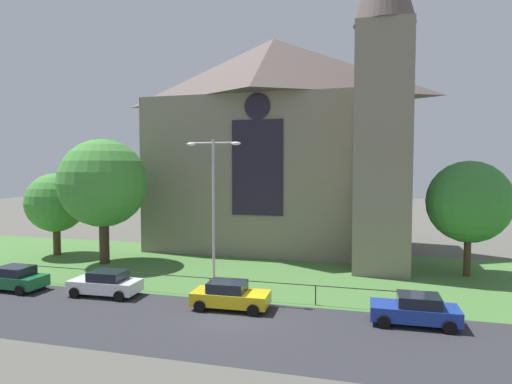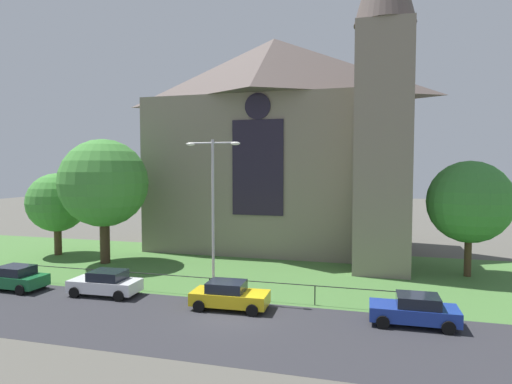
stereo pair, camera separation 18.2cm
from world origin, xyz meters
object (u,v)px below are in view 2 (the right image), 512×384
object	(u,v)px
parked_car_green	(14,278)
parked_car_white	(106,283)
parked_car_blue	(414,310)
tree_right_far	(469,202)
tree_left_near	(104,183)
tree_left_far	(57,203)
parked_car_yellow	(229,295)
streetlamp_near	(213,199)
church_building	(280,140)

from	to	relation	value
parked_car_green	parked_car_white	world-z (taller)	same
parked_car_blue	tree_right_far	bearing A→B (deg)	-112.85
tree_left_near	parked_car_blue	distance (m)	24.96
tree_left_near	tree_left_far	xyz separation A→B (m)	(-6.00, 1.79, -1.84)
tree_right_far	parked_car_yellow	size ratio (longest dim) A/B	1.93
tree_right_far	parked_car_blue	bearing A→B (deg)	-111.88
streetlamp_near	parked_car_green	distance (m)	13.93
parked_car_green	parked_car_white	bearing A→B (deg)	-174.40
parked_car_white	parked_car_yellow	size ratio (longest dim) A/B	1.00
parked_car_green	parked_car_yellow	distance (m)	14.42
parked_car_blue	tree_left_far	bearing A→B (deg)	-19.67
church_building	parked_car_white	xyz separation A→B (m)	(-6.92, -18.00, -9.53)
tree_left_near	tree_left_far	distance (m)	6.53
church_building	tree_right_far	distance (m)	17.51
streetlamp_near	parked_car_green	bearing A→B (deg)	-171.86
tree_left_near	parked_car_white	size ratio (longest dim) A/B	2.35
church_building	parked_car_green	bearing A→B (deg)	-125.82
tree_left_near	streetlamp_near	bearing A→B (deg)	-28.22
church_building	parked_car_yellow	xyz separation A→B (m)	(1.11, -18.39, -9.53)
tree_left_far	parked_car_blue	world-z (taller)	tree_left_far
parked_car_green	parked_car_blue	world-z (taller)	same
streetlamp_near	parked_car_blue	size ratio (longest dim) A/B	2.22
tree_right_far	parked_car_white	size ratio (longest dim) A/B	1.93
tree_right_far	tree_left_far	world-z (taller)	tree_right_far
parked_car_blue	church_building	bearing A→B (deg)	-60.65
streetlamp_near	parked_car_blue	distance (m)	12.43
church_building	tree_right_far	size ratio (longest dim) A/B	3.16
streetlamp_near	tree_left_near	bearing A→B (deg)	151.78
tree_right_far	church_building	bearing A→B (deg)	154.69
church_building	streetlamp_near	xyz separation A→B (m)	(-0.49, -16.61, -4.41)
parked_car_blue	tree_left_near	bearing A→B (deg)	-20.20
tree_left_far	parked_car_green	size ratio (longest dim) A/B	1.70
parked_car_green	parked_car_white	size ratio (longest dim) A/B	1.00
tree_left_far	streetlamp_near	size ratio (longest dim) A/B	0.77
tree_right_far	parked_car_white	world-z (taller)	tree_right_far
parked_car_green	parked_car_white	xyz separation A→B (m)	(6.39, 0.44, 0.00)
tree_left_near	parked_car_yellow	world-z (taller)	tree_left_near
tree_left_near	tree_left_far	bearing A→B (deg)	163.37
tree_left_far	tree_right_far	bearing A→B (deg)	2.29
tree_left_far	parked_car_yellow	world-z (taller)	tree_left_far
streetlamp_near	tree_left_far	bearing A→B (deg)	155.48
tree_left_near	tree_right_far	bearing A→B (deg)	6.51
parked_car_white	parked_car_yellow	world-z (taller)	same
streetlamp_near	tree_right_far	bearing A→B (deg)	31.06
tree_left_near	parked_car_green	distance (m)	10.00
parked_car_yellow	tree_right_far	bearing A→B (deg)	36.51
parked_car_yellow	parked_car_blue	xyz separation A→B (m)	(9.59, 0.08, 0.00)
parked_car_green	parked_car_yellow	size ratio (longest dim) A/B	1.00
church_building	tree_left_far	distance (m)	20.91
church_building	parked_car_yellow	world-z (taller)	church_building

